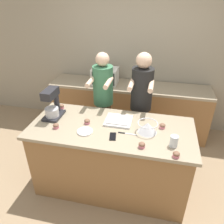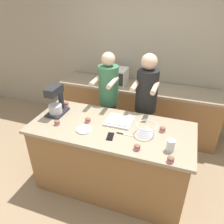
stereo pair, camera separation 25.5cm
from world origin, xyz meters
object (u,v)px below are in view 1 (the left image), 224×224
Objects in this scene: small_plate at (85,131)px; cupcake_2 at (162,126)px; person_left at (103,104)px; cupcake_3 at (87,121)px; mixing_bowl at (147,127)px; person_right at (141,107)px; stand_mixer at (52,105)px; microwave_oven at (105,76)px; cupcake_1 at (61,106)px; baking_tray at (118,120)px; cupcake_5 at (56,126)px; cupcake_4 at (176,155)px; cell_phone at (113,136)px; cupcake_0 at (142,145)px; drinking_glass at (174,141)px.

cupcake_2 is at bearing 17.93° from small_plate.
person_left reaches higher than cupcake_3.
person_right is at bearing 102.02° from mixing_bowl.
stand_mixer is 2.12× the size of small_plate.
microwave_oven reaches higher than cupcake_3.
person_left is 24.06× the size of cupcake_1.
baking_tray is 4.67× the size of cupcake_2.
cupcake_5 is at bearing -96.96° from microwave_oven.
cupcake_4 is at bearing -11.75° from small_plate.
stand_mixer is at bearing 176.07° from mixing_bowl.
cupcake_2 is at bearing 29.28° from cell_phone.
mixing_bowl reaches higher than cupcake_1.
baking_tray is 0.84m from cupcake_1.
microwave_oven is 6.40× the size of cupcake_0.
mixing_bowl reaches higher than cupcake_0.
person_left is at bearing 90.36° from small_plate.
cupcake_4 and cupcake_5 have the same top height.
cupcake_5 is at bearing 179.26° from small_plate.
drinking_glass reaches higher than cell_phone.
cupcake_2 reaches higher than small_plate.
stand_mixer is at bearing 120.72° from cupcake_5.
drinking_glass is at bearing 16.51° from cupcake_0.
small_plate is at bearing 168.57° from cupcake_0.
person_left reaches higher than mixing_bowl.
person_left is 24.06× the size of cupcake_3.
cupcake_5 is (-1.34, 0.04, -0.03)m from drinking_glass.
small_plate is at bearing -162.07° from cupcake_2.
cupcake_4 is at bearing -73.62° from cupcake_2.
person_right is at bearing 113.42° from cupcake_4.
baking_tray is 0.56m from cupcake_0.
drinking_glass is 1.83× the size of cupcake_4.
cupcake_1 is (-0.83, 0.16, 0.01)m from baking_tray.
cupcake_0 is 1.03m from cupcake_5.
cell_phone is (-0.22, -0.86, 0.05)m from person_right.
microwave_oven is (-0.16, 0.75, 0.16)m from person_left.
person_left is at bearing -179.95° from person_right.
microwave_oven reaches higher than small_plate.
small_plate is at bearing 168.25° from cupcake_4.
baking_tray is 0.33m from cell_phone.
stand_mixer reaches higher than cupcake_3.
stand_mixer is at bearing -175.52° from baking_tray.
small_plate is 0.36m from cupcake_5.
person_left reaches higher than microwave_oven.
cupcake_4 is (0.34, -0.08, 0.00)m from cupcake_0.
cupcake_4 is (0.02, -0.17, -0.03)m from drinking_glass.
cupcake_4 is (0.68, -0.19, 0.03)m from cell_phone.
mixing_bowl reaches higher than cupcake_2.
microwave_oven is at bearing 83.04° from cupcake_5.
mixing_bowl is at bearing -44.27° from person_left.
cupcake_5 is at bearing -156.15° from baking_tray.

